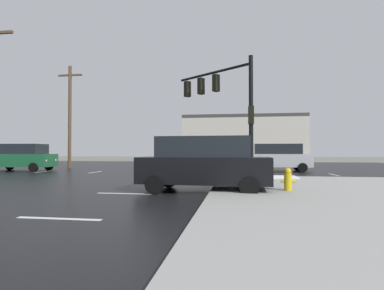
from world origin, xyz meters
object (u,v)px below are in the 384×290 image
at_px(traffic_signal_mast, 225,98).
at_px(suv_silver, 277,157).
at_px(suv_black, 205,163).
at_px(utility_pole_far, 70,115).
at_px(suv_green, 21,157).
at_px(fire_hydrant, 288,179).

relative_size(traffic_signal_mast, suv_silver, 1.28).
bearing_deg(suv_black, utility_pole_far, -42.99).
distance_m(suv_black, suv_silver, 12.82).
relative_size(traffic_signal_mast, utility_pole_far, 0.70).
xyz_separation_m(suv_green, suv_silver, (19.09, 2.58, 0.00)).
distance_m(traffic_signal_mast, fire_hydrant, 7.19).
height_order(suv_green, suv_silver, same).
xyz_separation_m(fire_hydrant, suv_silver, (1.22, 12.31, 0.55)).
xyz_separation_m(suv_black, suv_green, (-14.92, 9.54, 0.00)).
xyz_separation_m(suv_silver, utility_pole_far, (-17.39, 1.20, 3.60)).
bearing_deg(suv_silver, suv_green, -171.92).
bearing_deg(traffic_signal_mast, utility_pole_far, 7.45).
height_order(traffic_signal_mast, suv_silver, traffic_signal_mast).
bearing_deg(suv_black, suv_silver, -106.78).
xyz_separation_m(traffic_signal_mast, suv_green, (-15.48, 4.16, -3.34)).
xyz_separation_m(suv_black, suv_silver, (4.18, 12.12, 0.00)).
bearing_deg(fire_hydrant, traffic_signal_mast, 113.29).
height_order(traffic_signal_mast, suv_green, traffic_signal_mast).
relative_size(suv_black, utility_pole_far, 0.55).
distance_m(traffic_signal_mast, suv_silver, 8.35).
bearing_deg(utility_pole_far, fire_hydrant, -39.87).
bearing_deg(utility_pole_far, suv_green, -114.16).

